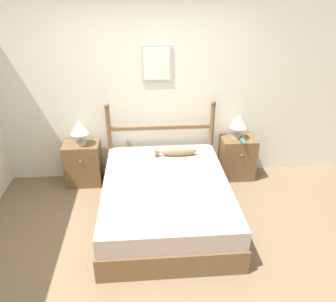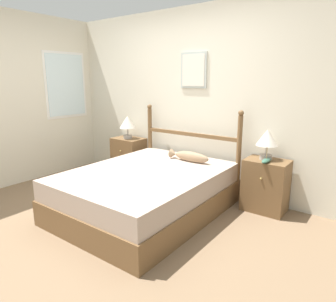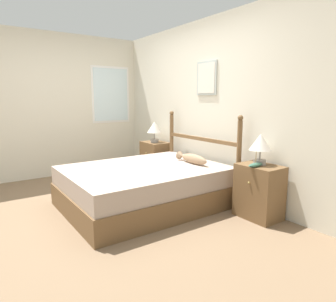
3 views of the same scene
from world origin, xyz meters
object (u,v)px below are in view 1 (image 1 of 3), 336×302
object	(u,v)px
nightstand_right	(237,158)
table_lamp_right	(238,122)
table_lamp_left	(80,128)
nightstand_left	(83,164)
bed	(166,200)
fish_pillow	(176,151)
model_boat	(243,140)

from	to	relation	value
nightstand_right	table_lamp_right	bearing A→B (deg)	149.29
table_lamp_left	table_lamp_right	size ratio (longest dim) A/B	1.00
nightstand_left	nightstand_right	xyz separation A→B (m)	(2.28, 0.00, 0.00)
bed	nightstand_left	size ratio (longest dim) A/B	3.14
nightstand_left	table_lamp_right	world-z (taller)	table_lamp_right
fish_pillow	model_boat	bearing A→B (deg)	7.49
fish_pillow	bed	bearing A→B (deg)	-105.71
table_lamp_left	model_boat	distance (m)	2.30
model_boat	table_lamp_left	bearing A→B (deg)	177.74
bed	nightstand_right	world-z (taller)	nightstand_right
table_lamp_right	bed	bearing A→B (deg)	-140.42
bed	model_boat	bearing A→B (deg)	34.06
nightstand_right	model_boat	xyz separation A→B (m)	(0.02, -0.12, 0.34)
table_lamp_left	fish_pillow	size ratio (longest dim) A/B	0.63
nightstand_left	model_boat	xyz separation A→B (m)	(2.30, -0.12, 0.34)
nightstand_left	fish_pillow	distance (m)	1.37
nightstand_right	table_lamp_left	size ratio (longest dim) A/B	1.75
bed	fish_pillow	size ratio (longest dim) A/B	3.45
table_lamp_left	fish_pillow	distance (m)	1.36
nightstand_left	table_lamp_left	distance (m)	0.57
bed	model_boat	world-z (taller)	model_boat
table_lamp_right	table_lamp_left	bearing A→B (deg)	-178.91
bed	table_lamp_right	distance (m)	1.57
nightstand_left	model_boat	world-z (taller)	model_boat
nightstand_right	table_lamp_right	xyz separation A→B (m)	(-0.03, 0.02, 0.57)
model_boat	fish_pillow	size ratio (longest dim) A/B	0.39
table_lamp_right	nightstand_right	bearing A→B (deg)	-30.71
bed	nightstand_left	xyz separation A→B (m)	(-1.14, 0.90, 0.06)
fish_pillow	nightstand_right	bearing A→B (deg)	14.30
bed	nightstand_left	distance (m)	1.45
nightstand_right	fish_pillow	size ratio (longest dim) A/B	1.10
table_lamp_left	model_boat	xyz separation A→B (m)	(2.28, -0.09, -0.22)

